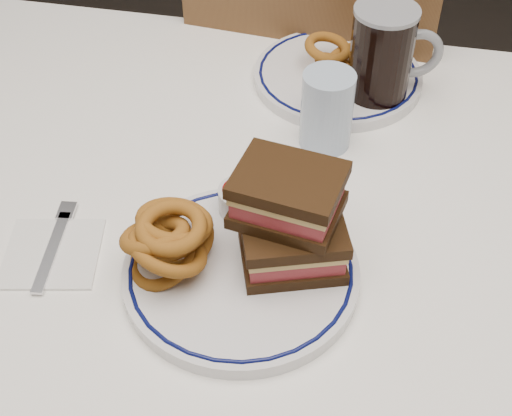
% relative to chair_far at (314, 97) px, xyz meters
% --- Properties ---
extents(dining_table, '(1.27, 0.87, 0.75)m').
position_rel_chair_far_xyz_m(dining_table, '(-0.04, -0.53, 0.11)').
color(dining_table, white).
rests_on(dining_table, floor).
extents(chair_far, '(0.49, 0.49, 0.98)m').
position_rel_chair_far_xyz_m(chair_far, '(0.00, 0.00, 0.00)').
color(chair_far, '#492B17').
rests_on(chair_far, floor).
extents(main_plate, '(0.29, 0.29, 0.02)m').
position_rel_chair_far_xyz_m(main_plate, '(-0.00, -0.70, 0.23)').
color(main_plate, silver).
rests_on(main_plate, dining_table).
extents(reuben_sandwich, '(0.15, 0.14, 0.13)m').
position_rel_chair_far_xyz_m(reuben_sandwich, '(0.05, -0.66, 0.30)').
color(reuben_sandwich, black).
rests_on(reuben_sandwich, main_plate).
extents(onion_rings_main, '(0.12, 0.14, 0.11)m').
position_rel_chair_far_xyz_m(onion_rings_main, '(-0.09, -0.70, 0.27)').
color(onion_rings_main, brown).
rests_on(onion_rings_main, main_plate).
extents(ketchup_ramekin, '(0.06, 0.06, 0.04)m').
position_rel_chair_far_xyz_m(ketchup_ramekin, '(-0.02, -0.60, 0.25)').
color(ketchup_ramekin, silver).
rests_on(ketchup_ramekin, main_plate).
extents(beer_mug, '(0.14, 0.10, 0.16)m').
position_rel_chair_far_xyz_m(beer_mug, '(0.13, -0.29, 0.30)').
color(beer_mug, black).
rests_on(beer_mug, dining_table).
extents(water_glass, '(0.08, 0.08, 0.12)m').
position_rel_chair_far_xyz_m(water_glass, '(0.06, -0.41, 0.28)').
color(water_glass, '#A0B5CF').
rests_on(water_glass, dining_table).
extents(far_plate, '(0.28, 0.28, 0.02)m').
position_rel_chair_far_xyz_m(far_plate, '(0.06, -0.25, 0.23)').
color(far_plate, silver).
rests_on(far_plate, dining_table).
extents(onion_rings_far, '(0.12, 0.10, 0.08)m').
position_rel_chair_far_xyz_m(onion_rings_far, '(0.06, -0.25, 0.26)').
color(onion_rings_far, brown).
rests_on(onion_rings_far, far_plate).
extents(napkin_fork, '(0.14, 0.16, 0.01)m').
position_rel_chair_far_xyz_m(napkin_fork, '(-0.25, -0.70, 0.22)').
color(napkin_fork, white).
rests_on(napkin_fork, dining_table).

